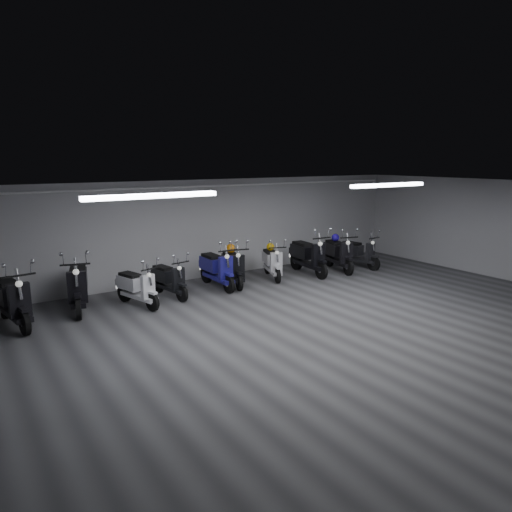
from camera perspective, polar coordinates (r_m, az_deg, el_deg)
floor at (r=9.59m, az=7.67°, el=-8.87°), size 14.00×10.00×0.01m
ceiling at (r=8.99m, az=8.17°, el=8.14°), size 14.00×10.00×0.01m
back_wall at (r=13.29m, az=-6.48°, el=3.27°), size 14.00×0.01×2.80m
right_wall at (r=14.73m, az=28.89°, el=2.70°), size 0.01×10.00×2.80m
fluor_strip_left at (r=8.28m, az=-12.58°, el=7.21°), size 2.40×0.18×0.08m
fluor_strip_right at (r=11.83m, az=15.94°, el=8.36°), size 2.40×0.18×0.08m
conduit at (r=13.09m, az=-6.44°, el=8.51°), size 13.60×0.05×0.05m
scooter_0 at (r=10.62m, az=-27.82°, el=-3.89°), size 0.98×2.07×1.48m
scooter_1 at (r=11.15m, az=-21.04°, el=-2.56°), size 1.14×2.11×1.49m
scooter_2 at (r=11.06m, az=-14.40°, el=-3.00°), size 0.97×1.71×1.21m
scooter_3 at (r=11.61m, az=-10.64°, el=-2.16°), size 0.81×1.67×1.19m
scooter_4 at (r=12.27m, az=-4.82°, el=-0.81°), size 0.62×1.85×1.37m
scooter_5 at (r=12.55m, az=-2.82°, el=-0.58°), size 1.07×1.89×1.34m
scooter_6 at (r=13.24m, az=2.02°, el=-0.15°), size 1.09×1.74×1.23m
scooter_7 at (r=13.75m, az=6.48°, el=0.75°), size 0.86×2.03×1.47m
scooter_8 at (r=14.34m, az=10.14°, el=0.95°), size 1.12×1.98×1.40m
scooter_9 at (r=14.90m, az=12.53°, el=0.97°), size 0.79×1.75×1.25m
helmet_0 at (r=14.52m, az=9.71°, el=2.24°), size 0.23×0.23×0.23m
helmet_1 at (r=12.73m, az=-3.12°, el=0.93°), size 0.26×0.26×0.26m
helmet_2 at (r=13.41m, az=1.77°, el=1.14°), size 0.23×0.23×0.23m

